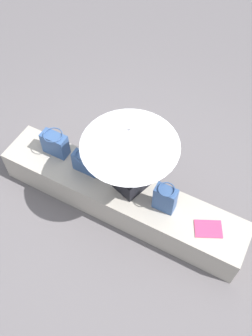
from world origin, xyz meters
TOP-DOWN VIEW (x-y plane):
  - ground_plane at (0.00, 0.00)m, footprint 14.00×14.00m
  - stone_bench at (0.00, 0.00)m, footprint 2.94×0.55m
  - person_seated at (-0.10, -0.09)m, footprint 0.37×0.51m
  - parasol at (-0.09, -0.05)m, footprint 0.96×0.96m
  - handbag_black at (0.91, -0.09)m, footprint 0.30×0.22m
  - tote_bag_canvas at (0.46, -0.03)m, footprint 0.30×0.22m
  - shoulder_bag_spare at (-0.53, -0.01)m, footprint 0.23×0.17m
  - magazine at (-1.05, 0.02)m, footprint 0.34×0.30m

SIDE VIEW (x-z plane):
  - ground_plane at x=0.00m, z-range 0.00..0.00m
  - stone_bench at x=0.00m, z-range 0.00..0.42m
  - magazine at x=-1.05m, z-range 0.42..0.43m
  - tote_bag_canvas at x=0.46m, z-range 0.42..0.69m
  - handbag_black at x=0.91m, z-range 0.42..0.73m
  - shoulder_bag_spare at x=-0.53m, z-range 0.42..0.77m
  - person_seated at x=-0.10m, z-range 0.36..1.26m
  - parasol at x=-0.09m, z-range 0.78..1.77m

